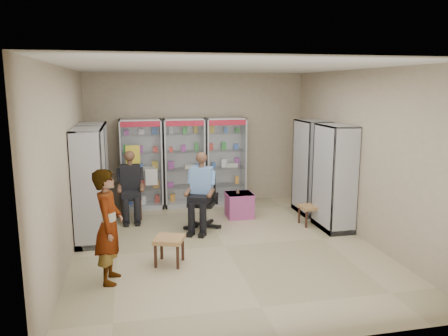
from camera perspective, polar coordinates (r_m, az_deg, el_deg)
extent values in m
plane|color=tan|center=(7.61, 0.10, -10.17)|extent=(6.00, 6.00, 0.00)
cube|color=tan|center=(10.14, -3.49, 3.81)|extent=(5.00, 0.02, 3.00)
cube|color=tan|center=(4.40, 8.42, -5.38)|extent=(5.00, 0.02, 3.00)
cube|color=tan|center=(7.13, -19.95, 0.27)|extent=(0.02, 6.00, 3.00)
cube|color=tan|center=(8.11, 17.64, 1.61)|extent=(0.02, 6.00, 3.00)
cube|color=beige|center=(7.12, 0.10, 13.03)|extent=(5.00, 6.00, 0.02)
cube|color=#A7AAAE|center=(9.83, -10.73, 0.49)|extent=(0.90, 0.50, 2.00)
cube|color=#A8A9AF|center=(9.90, -5.22, 0.70)|extent=(0.90, 0.50, 2.00)
cube|color=#B3B6BB|center=(10.05, 0.16, 0.89)|extent=(0.90, 0.50, 2.00)
cube|color=#A0A2A7|center=(9.49, 11.30, 0.09)|extent=(0.90, 0.50, 2.00)
cube|color=#B7BABF|center=(8.51, 14.21, -1.24)|extent=(0.90, 0.50, 2.00)
cube|color=#B5B6BC|center=(8.95, -16.53, -0.78)|extent=(0.90, 0.50, 2.00)
cube|color=#ACAEB3|center=(7.87, -17.11, -2.33)|extent=(0.90, 0.50, 2.00)
cube|color=black|center=(9.23, -12.04, -3.60)|extent=(0.42, 0.42, 0.94)
cube|color=black|center=(8.40, -2.91, -4.22)|extent=(0.79, 0.79, 1.10)
cube|color=#B14777|center=(9.17, 2.02, -4.86)|extent=(0.53, 0.51, 0.51)
cylinder|color=#541607|center=(9.09, 1.81, -3.01)|extent=(0.07, 0.07, 0.10)
cube|color=#9C6B41|center=(8.84, 11.15, -6.04)|extent=(0.42, 0.42, 0.39)
cube|color=#9C6F42|center=(6.88, -7.14, -10.66)|extent=(0.55, 0.55, 0.43)
imported|color=gray|center=(6.27, -14.82, -7.37)|extent=(0.46, 0.63, 1.61)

